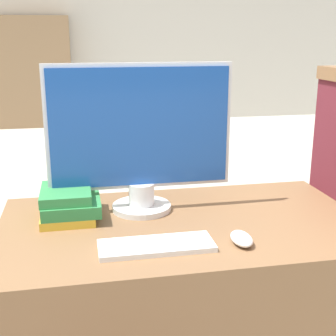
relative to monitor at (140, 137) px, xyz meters
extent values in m
cube|color=beige|center=(0.12, 6.18, 0.37)|extent=(12.00, 0.06, 2.80)
cube|color=brown|center=(0.12, -0.14, -0.65)|extent=(1.23, 0.70, 0.77)
cylinder|color=silver|center=(0.00, 0.00, -0.26)|extent=(0.21, 0.21, 0.02)
cylinder|color=silver|center=(0.00, 0.00, -0.21)|extent=(0.09, 0.09, 0.08)
cube|color=silver|center=(0.00, 0.00, 0.04)|extent=(0.64, 0.01, 0.43)
cube|color=#19479E|center=(0.00, 0.00, 0.04)|extent=(0.61, 0.02, 0.41)
cube|color=white|center=(0.00, -0.32, -0.26)|extent=(0.34, 0.13, 0.02)
ellipsoid|color=white|center=(0.26, -0.34, -0.25)|extent=(0.06, 0.11, 0.03)
cube|color=gold|center=(-0.26, -0.02, -0.25)|extent=(0.18, 0.23, 0.03)
cube|color=#2D7F42|center=(-0.25, -0.03, -0.22)|extent=(0.19, 0.22, 0.04)
cube|color=#2D7F42|center=(-0.26, -0.02, -0.18)|extent=(0.17, 0.21, 0.03)
cube|color=#9E7A56|center=(-0.85, 5.94, -0.20)|extent=(1.18, 0.32, 1.66)
camera|label=1|loc=(-0.21, -1.57, 0.34)|focal=50.00mm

